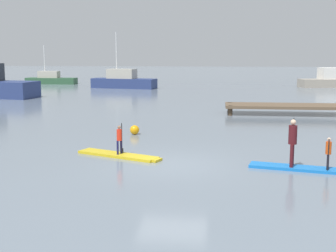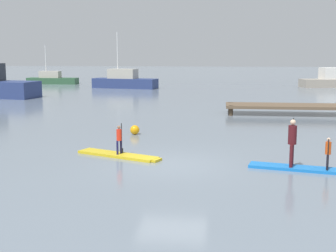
{
  "view_description": "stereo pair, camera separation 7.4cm",
  "coord_description": "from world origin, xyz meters",
  "px_view_note": "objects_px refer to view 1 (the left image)",
  "views": [
    {
      "loc": [
        1.62,
        -16.2,
        3.96
      ],
      "look_at": [
        -0.59,
        3.71,
        0.79
      ],
      "focal_mm": 49.67,
      "sensor_mm": 36.0,
      "label": 1
    },
    {
      "loc": [
        1.7,
        -16.19,
        3.96
      ],
      "look_at": [
        -0.59,
        3.71,
        0.79
      ],
      "focal_mm": 49.67,
      "sensor_mm": 36.0,
      "label": 2
    }
  ],
  "objects_px": {
    "paddler_child_front": "(328,152)",
    "paddler_child_solo": "(119,138)",
    "motor_boat_small_navy": "(332,80)",
    "paddleboard_far": "(301,168)",
    "paddleboard_near": "(119,155)",
    "mooring_buoy_near": "(135,130)",
    "paddler_adult": "(293,140)",
    "fishing_boat_green_midground": "(123,81)",
    "trawler_grey_distant": "(51,79)"
  },
  "relations": [
    {
      "from": "paddler_child_front",
      "to": "paddler_child_solo",
      "type": "bearing_deg",
      "value": 168.19
    },
    {
      "from": "motor_boat_small_navy",
      "to": "paddleboard_far",
      "type": "bearing_deg",
      "value": -104.3
    },
    {
      "from": "paddleboard_near",
      "to": "mooring_buoy_near",
      "type": "xyz_separation_m",
      "value": [
        -0.29,
        4.87,
        0.18
      ]
    },
    {
      "from": "motor_boat_small_navy",
      "to": "paddler_adult",
      "type": "bearing_deg",
      "value": -104.75
    },
    {
      "from": "paddler_child_front",
      "to": "fishing_boat_green_midground",
      "type": "height_order",
      "value": "fishing_boat_green_midground"
    },
    {
      "from": "paddleboard_far",
      "to": "paddler_adult",
      "type": "bearing_deg",
      "value": 165.99
    },
    {
      "from": "paddler_adult",
      "to": "mooring_buoy_near",
      "type": "relative_size",
      "value": 3.62
    },
    {
      "from": "paddleboard_near",
      "to": "trawler_grey_distant",
      "type": "height_order",
      "value": "trawler_grey_distant"
    },
    {
      "from": "paddler_child_solo",
      "to": "paddler_adult",
      "type": "height_order",
      "value": "paddler_adult"
    },
    {
      "from": "fishing_boat_green_midground",
      "to": "motor_boat_small_navy",
      "type": "height_order",
      "value": "motor_boat_small_navy"
    },
    {
      "from": "fishing_boat_green_midground",
      "to": "trawler_grey_distant",
      "type": "height_order",
      "value": "fishing_boat_green_midground"
    },
    {
      "from": "paddleboard_far",
      "to": "paddler_child_front",
      "type": "relative_size",
      "value": 3.32
    },
    {
      "from": "paddleboard_far",
      "to": "trawler_grey_distant",
      "type": "distance_m",
      "value": 48.47
    },
    {
      "from": "paddler_adult",
      "to": "motor_boat_small_navy",
      "type": "bearing_deg",
      "value": 75.25
    },
    {
      "from": "paddleboard_near",
      "to": "motor_boat_small_navy",
      "type": "height_order",
      "value": "motor_boat_small_navy"
    },
    {
      "from": "paddleboard_near",
      "to": "motor_boat_small_navy",
      "type": "bearing_deg",
      "value": 66.49
    },
    {
      "from": "paddleboard_near",
      "to": "paddler_child_front",
      "type": "xyz_separation_m",
      "value": [
        7.45,
        -1.55,
        0.65
      ]
    },
    {
      "from": "mooring_buoy_near",
      "to": "trawler_grey_distant",
      "type": "bearing_deg",
      "value": 116.1
    },
    {
      "from": "paddler_child_solo",
      "to": "paddler_adult",
      "type": "distance_m",
      "value": 6.44
    },
    {
      "from": "paddler_adult",
      "to": "paddleboard_far",
      "type": "bearing_deg",
      "value": -14.01
    },
    {
      "from": "paddleboard_near",
      "to": "motor_boat_small_navy",
      "type": "relative_size",
      "value": 0.45
    },
    {
      "from": "paddleboard_near",
      "to": "paddler_child_front",
      "type": "relative_size",
      "value": 3.27
    },
    {
      "from": "motor_boat_small_navy",
      "to": "mooring_buoy_near",
      "type": "distance_m",
      "value": 37.94
    },
    {
      "from": "paddleboard_far",
      "to": "fishing_boat_green_midground",
      "type": "bearing_deg",
      "value": 110.87
    },
    {
      "from": "fishing_boat_green_midground",
      "to": "trawler_grey_distant",
      "type": "distance_m",
      "value": 12.32
    },
    {
      "from": "paddler_adult",
      "to": "mooring_buoy_near",
      "type": "distance_m",
      "value": 9.06
    },
    {
      "from": "paddleboard_far",
      "to": "motor_boat_small_navy",
      "type": "xyz_separation_m",
      "value": [
        10.21,
        40.07,
        0.81
      ]
    },
    {
      "from": "trawler_grey_distant",
      "to": "mooring_buoy_near",
      "type": "relative_size",
      "value": 14.15
    },
    {
      "from": "paddleboard_far",
      "to": "motor_boat_small_navy",
      "type": "distance_m",
      "value": 41.35
    },
    {
      "from": "paddleboard_near",
      "to": "paddler_child_solo",
      "type": "bearing_deg",
      "value": 26.07
    },
    {
      "from": "paddleboard_near",
      "to": "paddler_adult",
      "type": "height_order",
      "value": "paddler_adult"
    },
    {
      "from": "paddleboard_near",
      "to": "trawler_grey_distant",
      "type": "relative_size",
      "value": 0.54
    },
    {
      "from": "paddler_adult",
      "to": "trawler_grey_distant",
      "type": "distance_m",
      "value": 48.24
    },
    {
      "from": "motor_boat_small_navy",
      "to": "paddler_child_solo",
      "type": "bearing_deg",
      "value": -113.49
    },
    {
      "from": "paddler_child_solo",
      "to": "paddler_child_front",
      "type": "distance_m",
      "value": 7.6
    },
    {
      "from": "paddleboard_far",
      "to": "paddler_child_front",
      "type": "height_order",
      "value": "paddler_child_front"
    },
    {
      "from": "paddleboard_near",
      "to": "paddleboard_far",
      "type": "distance_m",
      "value": 6.77
    },
    {
      "from": "paddleboard_near",
      "to": "fishing_boat_green_midground",
      "type": "distance_m",
      "value": 35.21
    },
    {
      "from": "motor_boat_small_navy",
      "to": "trawler_grey_distant",
      "type": "xyz_separation_m",
      "value": [
        -34.61,
        1.81,
        -0.26
      ]
    },
    {
      "from": "paddleboard_near",
      "to": "paddler_child_solo",
      "type": "relative_size",
      "value": 2.97
    },
    {
      "from": "trawler_grey_distant",
      "to": "paddleboard_far",
      "type": "bearing_deg",
      "value": -59.77
    },
    {
      "from": "paddler_adult",
      "to": "trawler_grey_distant",
      "type": "height_order",
      "value": "trawler_grey_distant"
    },
    {
      "from": "paddler_child_front",
      "to": "motor_boat_small_navy",
      "type": "relative_size",
      "value": 0.14
    },
    {
      "from": "paddler_child_front",
      "to": "trawler_grey_distant",
      "type": "relative_size",
      "value": 0.17
    },
    {
      "from": "paddleboard_far",
      "to": "paddler_child_front",
      "type": "distance_m",
      "value": 1.07
    },
    {
      "from": "motor_boat_small_navy",
      "to": "trawler_grey_distant",
      "type": "distance_m",
      "value": 34.65
    },
    {
      "from": "paddler_child_solo",
      "to": "paddleboard_far",
      "type": "distance_m",
      "value": 6.79
    },
    {
      "from": "paddleboard_far",
      "to": "paddler_adult",
      "type": "height_order",
      "value": "paddler_adult"
    },
    {
      "from": "paddleboard_near",
      "to": "paddleboard_far",
      "type": "height_order",
      "value": "same"
    },
    {
      "from": "paddler_child_solo",
      "to": "paddleboard_far",
      "type": "xyz_separation_m",
      "value": [
        6.62,
        -1.35,
        -0.67
      ]
    }
  ]
}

